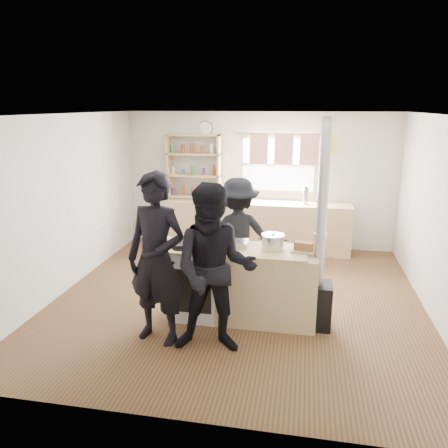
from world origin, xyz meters
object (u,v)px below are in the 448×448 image
at_px(thermos, 306,196).
at_px(stockpot_stove, 203,236).
at_px(person_far, 238,236).
at_px(stockpot_counter, 273,242).
at_px(roast_tray, 233,243).
at_px(cooking_island, 243,284).
at_px(skillet_greens, 180,244).
at_px(bread_board, 304,248).
at_px(person_near_left, 157,259).
at_px(person_near_right, 215,270).
at_px(flue_heater, 318,277).

bearing_deg(thermos, stockpot_stove, -115.60).
relative_size(thermos, person_far, 0.18).
bearing_deg(stockpot_counter, thermos, 82.22).
bearing_deg(person_far, roast_tray, 77.04).
bearing_deg(person_far, cooking_island, 85.80).
bearing_deg(skillet_greens, stockpot_stove, 40.68).
bearing_deg(bread_board, cooking_island, -179.42).
distance_m(skillet_greens, bread_board, 1.50).
xyz_separation_m(person_near_left, person_near_right, (0.67, -0.10, -0.04)).
distance_m(cooking_island, person_near_left, 1.21).
bearing_deg(stockpot_counter, stockpot_stove, 173.56).
distance_m(cooking_island, stockpot_counter, 0.66).
distance_m(thermos, person_near_right, 3.66).
xyz_separation_m(roast_tray, stockpot_stove, (-0.39, 0.07, 0.05)).
distance_m(skillet_greens, stockpot_counter, 1.14).
bearing_deg(person_near_left, stockpot_stove, 81.06).
distance_m(skillet_greens, person_near_left, 0.61).
bearing_deg(person_near_right, person_far, 83.67).
height_order(skillet_greens, stockpot_counter, stockpot_counter).
xyz_separation_m(skillet_greens, stockpot_counter, (1.13, 0.11, 0.07)).
xyz_separation_m(stockpot_stove, person_far, (0.33, 0.72, -0.19)).
relative_size(skillet_greens, person_near_left, 0.18).
relative_size(stockpot_stove, bread_board, 0.80).
relative_size(flue_heater, person_near_right, 1.34).
height_order(thermos, roast_tray, thermos).
height_order(stockpot_counter, person_near_left, person_near_left).
relative_size(thermos, stockpot_stove, 1.21).
bearing_deg(bread_board, roast_tray, 176.48).
relative_size(thermos, flue_heater, 0.12).
bearing_deg(flue_heater, roast_tray, 174.03).
height_order(cooking_island, bread_board, bread_board).
bearing_deg(person_near_right, flue_heater, 26.72).
bearing_deg(cooking_island, person_near_left, -142.11).
relative_size(bread_board, person_near_right, 0.17).
xyz_separation_m(bread_board, person_near_right, (-0.92, -0.78, -0.05)).
relative_size(bread_board, person_far, 0.19).
bearing_deg(roast_tray, stockpot_stove, 169.47).
xyz_separation_m(bread_board, person_near_left, (-1.59, -0.68, -0.01)).
bearing_deg(person_near_left, roast_tray, 58.85).
height_order(stockpot_counter, person_far, person_far).
height_order(stockpot_stove, bread_board, stockpot_stove).
distance_m(stockpot_counter, person_near_right, 0.98).
bearing_deg(stockpot_counter, flue_heater, -8.49).
bearing_deg(person_near_right, stockpot_stove, 103.94).
bearing_deg(thermos, bread_board, -90.12).
height_order(bread_board, person_far, person_far).
bearing_deg(person_far, flue_heater, 123.47).
xyz_separation_m(flue_heater, person_near_right, (-1.10, -0.72, 0.29)).
relative_size(stockpot_counter, person_near_left, 0.14).
height_order(bread_board, person_near_right, person_near_right).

